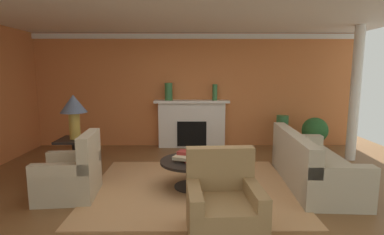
{
  "coord_description": "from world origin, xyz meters",
  "views": [
    {
      "loc": [
        0.02,
        -4.36,
        1.83
      ],
      "look_at": [
        0.05,
        1.04,
        1.0
      ],
      "focal_mm": 28.02,
      "sensor_mm": 36.0,
      "label": 1
    }
  ],
  "objects": [
    {
      "name": "area_rug",
      "position": [
        0.05,
        0.18,
        0.01
      ],
      "size": [
        3.16,
        2.69,
        0.01
      ],
      "primitive_type": "cube",
      "color": "tan",
      "rests_on": "ground_plane"
    },
    {
      "name": "side_table",
      "position": [
        -1.93,
        0.62,
        0.4
      ],
      "size": [
        0.56,
        0.56,
        0.7
      ],
      "color": "black",
      "rests_on": "ground_plane"
    },
    {
      "name": "table_lamp",
      "position": [
        -1.93,
        0.62,
        1.22
      ],
      "size": [
        0.44,
        0.44,
        0.75
      ],
      "color": "#B28E38",
      "rests_on": "side_table"
    },
    {
      "name": "vase_tall_corner",
      "position": [
        2.18,
        2.51,
        0.41
      ],
      "size": [
        0.27,
        0.27,
        0.82
      ],
      "primitive_type": "cylinder",
      "color": "#33703D",
      "rests_on": "ground_plane"
    },
    {
      "name": "crown_moulding",
      "position": [
        0.0,
        2.94,
        2.66
      ],
      "size": [
        8.03,
        0.08,
        0.12
      ],
      "primitive_type": "cube",
      "color": "white"
    },
    {
      "name": "ceiling_panel",
      "position": [
        0.0,
        0.3,
        2.77
      ],
      "size": [
        8.03,
        6.52,
        0.06
      ],
      "primitive_type": "cube",
      "color": "white"
    },
    {
      "name": "armchair_facing_fireplace",
      "position": [
        0.39,
        -1.22,
        0.31
      ],
      "size": [
        0.85,
        0.85,
        0.95
      ],
      "color": "#9E7A4C",
      "rests_on": "ground_plane"
    },
    {
      "name": "book_small_novel",
      "position": [
        -0.04,
        0.23,
        0.56
      ],
      "size": [
        0.31,
        0.27,
        0.05
      ],
      "primitive_type": "cube",
      "rotation": [
        0.0,
        0.0,
        -0.34
      ],
      "color": "maroon",
      "rests_on": "coffee_table"
    },
    {
      "name": "ground_plane",
      "position": [
        0.0,
        0.0,
        0.0
      ],
      "size": [
        9.65,
        9.65,
        0.0
      ],
      "primitive_type": "plane",
      "color": "brown"
    },
    {
      "name": "fireplace",
      "position": [
        0.06,
        2.81,
        0.55
      ],
      "size": [
        1.8,
        0.35,
        1.15
      ],
      "color": "white",
      "rests_on": "ground_plane"
    },
    {
      "name": "column_white",
      "position": [
        3.39,
        1.72,
        1.37
      ],
      "size": [
        0.2,
        0.2,
        2.74
      ],
      "primitive_type": "cylinder",
      "color": "white",
      "rests_on": "ground_plane"
    },
    {
      "name": "vase_mantel_right",
      "position": [
        0.61,
        2.76,
        1.34
      ],
      "size": [
        0.12,
        0.12,
        0.38
      ],
      "primitive_type": "cylinder",
      "color": "#33703D",
      "rests_on": "fireplace"
    },
    {
      "name": "potted_plant",
      "position": [
        2.78,
        2.1,
        0.49
      ],
      "size": [
        0.56,
        0.56,
        0.83
      ],
      "color": "#333333",
      "rests_on": "ground_plane"
    },
    {
      "name": "armchair_near_window",
      "position": [
        -1.73,
        -0.14,
        0.31
      ],
      "size": [
        0.87,
        0.87,
        0.95
      ],
      "color": "#C1B293",
      "rests_on": "ground_plane"
    },
    {
      "name": "wall_fireplace",
      "position": [
        0.0,
        3.02,
        1.37
      ],
      "size": [
        8.03,
        0.12,
        2.74
      ],
      "primitive_type": "cube",
      "color": "#CC723D",
      "rests_on": "ground_plane"
    },
    {
      "name": "book_red_cover",
      "position": [
        0.04,
        0.15,
        0.47
      ],
      "size": [
        0.3,
        0.26,
        0.04
      ],
      "primitive_type": "cube",
      "rotation": [
        0.0,
        0.0,
        0.3
      ],
      "color": "maroon",
      "rests_on": "coffee_table"
    },
    {
      "name": "coffee_table",
      "position": [
        0.05,
        0.18,
        0.34
      ],
      "size": [
        1.0,
        1.0,
        0.45
      ],
      "color": "black",
      "rests_on": "ground_plane"
    },
    {
      "name": "book_art_folio",
      "position": [
        -0.13,
        0.09,
        0.51
      ],
      "size": [
        0.27,
        0.23,
        0.05
      ],
      "primitive_type": "cube",
      "rotation": [
        0.0,
        0.0,
        -0.36
      ],
      "color": "tan",
      "rests_on": "coffee_table"
    },
    {
      "name": "vase_mantel_left",
      "position": [
        -0.49,
        2.76,
        1.36
      ],
      "size": [
        0.18,
        0.18,
        0.41
      ],
      "primitive_type": "cylinder",
      "color": "#33703D",
      "rests_on": "fireplace"
    },
    {
      "name": "sofa",
      "position": [
        1.99,
        0.32,
        0.3
      ],
      "size": [
        1.03,
        2.15,
        0.85
      ],
      "color": "#BCB299",
      "rests_on": "ground_plane"
    }
  ]
}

